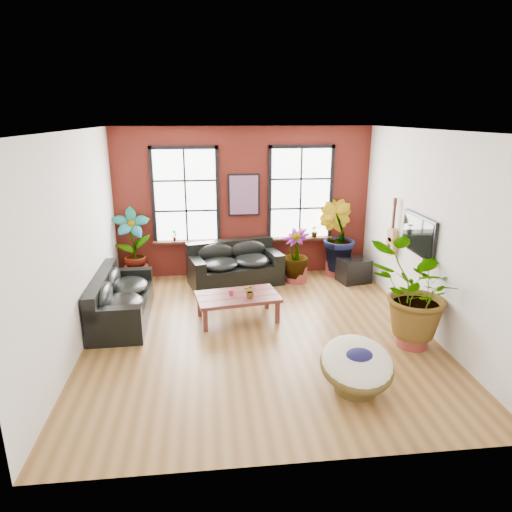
# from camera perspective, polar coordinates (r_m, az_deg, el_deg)

# --- Properties ---
(room) EXTENTS (6.04, 6.54, 3.54)m
(room) POSITION_cam_1_polar(r_m,az_deg,el_deg) (7.82, 0.37, 2.50)
(room) COLOR brown
(room) RESTS_ON ground
(sofa_back) EXTENTS (2.24, 1.46, 0.95)m
(sofa_back) POSITION_cam_1_polar(r_m,az_deg,el_deg) (10.50, -2.72, -1.15)
(sofa_back) COLOR black
(sofa_back) RESTS_ON ground
(sofa_left) EXTENTS (0.99, 2.27, 0.89)m
(sofa_left) POSITION_cam_1_polar(r_m,az_deg,el_deg) (9.00, -16.73, -5.25)
(sofa_left) COLOR black
(sofa_left) RESTS_ON ground
(coffee_table) EXTENTS (1.65, 1.10, 0.59)m
(coffee_table) POSITION_cam_1_polar(r_m,az_deg,el_deg) (8.63, -2.32, -5.26)
(coffee_table) COLOR #4C1E1B
(coffee_table) RESTS_ON ground
(papasan_chair) EXTENTS (1.04, 1.06, 0.77)m
(papasan_chair) POSITION_cam_1_polar(r_m,az_deg,el_deg) (6.68, 12.49, -13.17)
(papasan_chair) COLOR brown
(papasan_chair) RESTS_ON ground
(poster) EXTENTS (0.74, 0.06, 0.98)m
(poster) POSITION_cam_1_polar(r_m,az_deg,el_deg) (10.73, -1.53, 7.64)
(poster) COLOR black
(poster) RESTS_ON room
(tv_wall_unit) EXTENTS (0.13, 1.86, 1.20)m
(tv_wall_unit) POSITION_cam_1_polar(r_m,az_deg,el_deg) (9.09, 18.72, 2.35)
(tv_wall_unit) COLOR black
(tv_wall_unit) RESTS_ON room
(media_box) EXTENTS (0.77, 0.68, 0.55)m
(media_box) POSITION_cam_1_polar(r_m,az_deg,el_deg) (10.85, 12.10, -1.76)
(media_box) COLOR black
(media_box) RESTS_ON ground
(pot_back_left) EXTENTS (0.63, 0.63, 0.40)m
(pot_back_left) POSITION_cam_1_polar(r_m,az_deg,el_deg) (10.98, -14.67, -2.15)
(pot_back_left) COLOR maroon
(pot_back_left) RESTS_ON ground
(pot_back_right) EXTENTS (0.61, 0.61, 0.34)m
(pot_back_right) POSITION_cam_1_polar(r_m,az_deg,el_deg) (11.25, 9.86, -1.51)
(pot_back_right) COLOR maroon
(pot_back_right) RESTS_ON ground
(pot_right_wall) EXTENTS (0.54, 0.54, 0.38)m
(pot_right_wall) POSITION_cam_1_polar(r_m,az_deg,el_deg) (8.21, 18.99, -9.36)
(pot_right_wall) COLOR maroon
(pot_right_wall) RESTS_ON ground
(pot_mid) EXTENTS (0.53, 0.53, 0.37)m
(pot_mid) POSITION_cam_1_polar(r_m,az_deg,el_deg) (10.70, 5.02, -2.22)
(pot_mid) COLOR maroon
(pot_mid) RESTS_ON ground
(floor_plant_back_left) EXTENTS (0.95, 0.74, 1.60)m
(floor_plant_back_left) POSITION_cam_1_polar(r_m,az_deg,el_deg) (10.77, -15.16, 1.62)
(floor_plant_back_left) COLOR #1B4612
(floor_plant_back_left) RESTS_ON ground
(floor_plant_back_right) EXTENTS (1.16, 1.19, 1.68)m
(floor_plant_back_right) POSITION_cam_1_polar(r_m,az_deg,el_deg) (11.02, 10.01, 2.53)
(floor_plant_back_right) COLOR #1B4612
(floor_plant_back_right) RESTS_ON ground
(floor_plant_right_wall) EXTENTS (1.60, 1.44, 1.59)m
(floor_plant_right_wall) POSITION_cam_1_polar(r_m,az_deg,el_deg) (7.91, 19.25, -4.35)
(floor_plant_right_wall) COLOR #1B4612
(floor_plant_right_wall) RESTS_ON ground
(floor_plant_mid) EXTENTS (0.89, 0.89, 1.12)m
(floor_plant_mid) POSITION_cam_1_polar(r_m,az_deg,el_deg) (10.50, 4.96, 0.36)
(floor_plant_mid) COLOR #1B4612
(floor_plant_mid) RESTS_ON ground
(table_plant) EXTENTS (0.28, 0.26, 0.26)m
(table_plant) POSITION_cam_1_polar(r_m,az_deg,el_deg) (8.45, -0.69, -4.39)
(table_plant) COLOR #1B4612
(table_plant) RESTS_ON coffee_table
(sill_plant_left) EXTENTS (0.17, 0.17, 0.27)m
(sill_plant_left) POSITION_cam_1_polar(r_m,az_deg,el_deg) (10.86, -10.18, 2.55)
(sill_plant_left) COLOR #1B4612
(sill_plant_left) RESTS_ON room
(sill_plant_right) EXTENTS (0.19, 0.19, 0.27)m
(sill_plant_right) POSITION_cam_1_polar(r_m,az_deg,el_deg) (11.14, 7.29, 3.05)
(sill_plant_right) COLOR #1B4612
(sill_plant_right) RESTS_ON room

